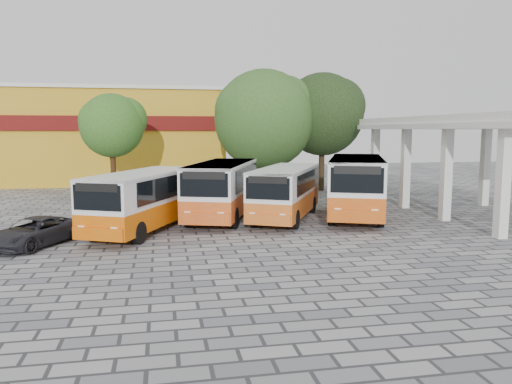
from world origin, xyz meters
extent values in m
plane|color=slate|center=(0.00, 0.00, 0.00)|extent=(90.00, 90.00, 0.00)
cube|color=silver|center=(7.85, -2.50, 2.50)|extent=(0.45, 0.45, 5.00)
cube|color=silver|center=(7.85, 10.50, 2.50)|extent=(0.45, 0.45, 5.00)
cube|color=silver|center=(13.15, 10.50, 2.50)|extent=(0.45, 0.45, 5.00)
cube|color=silver|center=(10.50, 4.00, 5.20)|extent=(6.60, 15.60, 0.40)
cube|color=silver|center=(10.50, 4.00, 4.85)|extent=(6.80, 15.80, 0.30)
cube|color=#BF8D19|center=(-11.00, 26.00, 4.00)|extent=(20.00, 10.00, 8.00)
cube|color=#590C0A|center=(-11.00, 20.90, 5.20)|extent=(20.00, 0.20, 1.20)
cube|color=silver|center=(-11.00, 26.00, 8.15)|extent=(20.40, 10.40, 0.30)
cube|color=#D05401|center=(-7.34, 1.88, 0.85)|extent=(5.24, 7.80, 0.99)
cube|color=silver|center=(-7.34, 1.88, 2.04)|extent=(5.24, 7.80, 1.39)
cube|color=silver|center=(-7.34, 1.88, 2.68)|extent=(5.28, 7.82, 0.11)
cube|color=black|center=(-8.50, 1.88, 2.06)|extent=(2.67, 5.67, 0.99)
cube|color=black|center=(-6.19, 1.88, 2.06)|extent=(2.67, 5.67, 0.99)
cube|color=black|center=(-7.34, -1.91, 2.06)|extent=(1.86, 0.90, 0.99)
cube|color=black|center=(-7.34, -1.91, 2.45)|extent=(1.65, 0.81, 0.32)
cylinder|color=black|center=(-8.36, -0.57, 0.47)|extent=(0.26, 0.94, 0.94)
cylinder|color=black|center=(-6.32, -0.57, 0.47)|extent=(0.26, 0.94, 0.94)
cylinder|color=black|center=(-8.36, 4.34, 0.47)|extent=(0.26, 0.94, 0.94)
cylinder|color=black|center=(-6.32, 4.34, 0.47)|extent=(0.26, 0.94, 0.94)
cube|color=#CE5017|center=(-3.33, 4.59, 0.92)|extent=(4.92, 8.49, 1.07)
cube|color=silver|center=(-3.33, 4.59, 2.20)|extent=(4.92, 8.49, 1.49)
cube|color=silver|center=(-3.33, 4.59, 2.89)|extent=(4.97, 8.50, 0.12)
cube|color=black|center=(-4.57, 4.59, 2.22)|extent=(2.20, 6.37, 1.07)
cube|color=black|center=(-2.09, 4.59, 2.22)|extent=(2.20, 6.37, 1.07)
cube|color=black|center=(-3.33, 0.50, 2.22)|extent=(2.09, 0.75, 1.07)
cube|color=black|center=(-3.33, 0.50, 2.64)|extent=(1.85, 0.68, 0.35)
cylinder|color=black|center=(-4.43, 1.94, 0.51)|extent=(0.28, 1.02, 1.02)
cylinder|color=black|center=(-2.23, 1.94, 0.51)|extent=(0.28, 1.02, 1.02)
cylinder|color=black|center=(-4.43, 7.23, 0.51)|extent=(0.28, 1.02, 1.02)
cylinder|color=black|center=(-2.23, 7.23, 0.51)|extent=(0.28, 1.02, 1.02)
cube|color=#C95C1A|center=(-0.15, 3.65, 0.85)|extent=(5.37, 7.71, 0.98)
cube|color=silver|center=(-0.15, 3.65, 2.03)|extent=(5.37, 7.71, 1.38)
cube|color=silver|center=(-0.15, 3.65, 2.66)|extent=(5.41, 7.73, 0.11)
cube|color=black|center=(-1.30, 3.65, 2.04)|extent=(2.82, 5.55, 0.98)
cube|color=black|center=(0.99, 3.65, 2.04)|extent=(2.82, 5.55, 0.98)
cube|color=black|center=(-0.15, -0.11, 2.04)|extent=(1.82, 0.95, 0.98)
cube|color=black|center=(-0.15, -0.11, 2.44)|extent=(1.62, 0.85, 0.32)
cylinder|color=black|center=(-1.17, 1.22, 0.47)|extent=(0.26, 0.94, 0.94)
cylinder|color=black|center=(0.86, 1.22, 0.47)|extent=(0.26, 0.94, 0.94)
cylinder|color=black|center=(-1.17, 6.09, 0.47)|extent=(0.26, 0.94, 0.94)
cylinder|color=black|center=(0.86, 6.09, 0.47)|extent=(0.26, 0.94, 0.94)
cube|color=#C24B0B|center=(3.82, 3.87, 0.99)|extent=(5.73, 9.13, 1.15)
cube|color=silver|center=(3.82, 3.87, 2.38)|extent=(5.73, 9.13, 1.61)
cube|color=silver|center=(3.82, 3.87, 3.12)|extent=(5.78, 9.15, 0.13)
cube|color=black|center=(2.48, 3.87, 2.39)|extent=(2.76, 6.74, 1.15)
cube|color=black|center=(5.16, 3.87, 2.39)|extent=(2.76, 6.74, 1.15)
cube|color=black|center=(3.82, -0.54, 2.39)|extent=(2.21, 0.93, 1.15)
cube|color=black|center=(3.82, -0.54, 2.85)|extent=(1.96, 0.84, 0.37)
cylinder|color=black|center=(2.63, 1.01, 0.55)|extent=(0.31, 1.10, 1.10)
cylinder|color=black|center=(5.01, 1.01, 0.55)|extent=(0.31, 1.10, 1.10)
cylinder|color=black|center=(2.63, 6.72, 0.55)|extent=(0.31, 1.10, 1.10)
cylinder|color=black|center=(5.01, 6.72, 0.55)|extent=(0.31, 1.10, 1.10)
cylinder|color=#442811|center=(-9.76, 14.66, 1.73)|extent=(0.38, 0.38, 3.45)
sphere|color=#2D5E18|center=(-9.76, 14.66, 4.96)|extent=(4.40, 4.40, 4.40)
sphere|color=#2D5E18|center=(-8.88, 14.96, 5.40)|extent=(3.08, 3.08, 3.08)
sphere|color=#2D5E18|center=(-10.53, 14.46, 5.29)|extent=(2.86, 2.86, 2.86)
cylinder|color=black|center=(0.99, 14.73, 2.08)|extent=(0.49, 0.49, 4.15)
sphere|color=#2A501A|center=(0.99, 14.73, 5.41)|extent=(7.28, 7.28, 7.28)
sphere|color=#2A501A|center=(2.45, 15.03, 6.14)|extent=(5.10, 5.10, 5.10)
sphere|color=#2A501A|center=(-0.28, 14.53, 5.96)|extent=(4.73, 4.73, 4.73)
cylinder|color=#362717|center=(5.70, 15.49, 2.12)|extent=(0.44, 0.44, 4.24)
sphere|color=black|center=(5.70, 15.49, 5.84)|extent=(6.29, 6.29, 6.29)
sphere|color=black|center=(6.96, 15.79, 6.47)|extent=(4.40, 4.40, 4.40)
sphere|color=black|center=(4.60, 15.29, 6.31)|extent=(4.09, 4.09, 4.09)
imported|color=black|center=(-11.57, -0.30, 0.57)|extent=(3.66, 4.52, 1.14)
camera|label=1|loc=(-6.51, -21.30, 4.63)|focal=35.00mm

